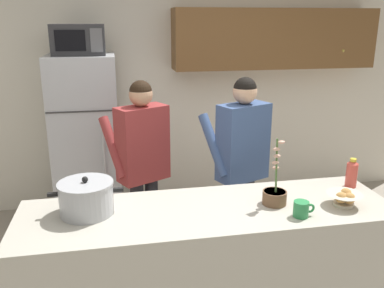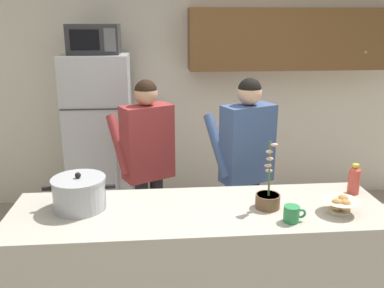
% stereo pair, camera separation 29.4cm
% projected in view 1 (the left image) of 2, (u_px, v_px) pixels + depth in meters
% --- Properties ---
extents(back_wall_unit, '(6.00, 0.48, 2.60)m').
position_uv_depth(back_wall_unit, '(184.00, 79.00, 4.52)').
color(back_wall_unit, silver).
rests_on(back_wall_unit, ground).
extents(kitchen_island, '(2.30, 0.68, 0.92)m').
position_uv_depth(kitchen_island, '(208.00, 274.00, 2.63)').
color(kitchen_island, '#BCB7A8').
rests_on(kitchen_island, ground).
extents(refrigerator, '(0.64, 0.68, 1.71)m').
position_uv_depth(refrigerator, '(87.00, 142.00, 4.10)').
color(refrigerator, '#B7BABF').
rests_on(refrigerator, ground).
extents(microwave, '(0.48, 0.37, 0.28)m').
position_uv_depth(microwave, '(79.00, 40.00, 3.80)').
color(microwave, '#2D2D30').
rests_on(microwave, refrigerator).
extents(person_near_pot, '(0.59, 0.56, 1.58)m').
position_uv_depth(person_near_pot, '(142.00, 155.00, 3.31)').
color(person_near_pot, black).
rests_on(person_near_pot, ground).
extents(person_by_sink, '(0.59, 0.55, 1.61)m').
position_uv_depth(person_by_sink, '(242.00, 153.00, 3.29)').
color(person_by_sink, black).
rests_on(person_by_sink, ground).
extents(cooking_pot, '(0.44, 0.32, 0.23)m').
position_uv_depth(cooking_pot, '(86.00, 198.00, 2.41)').
color(cooking_pot, '#ADAFB5').
rests_on(cooking_pot, kitchen_island).
extents(coffee_mug, '(0.13, 0.09, 0.10)m').
position_uv_depth(coffee_mug, '(302.00, 209.00, 2.38)').
color(coffee_mug, '#2D8C4C').
rests_on(coffee_mug, kitchen_island).
extents(bread_bowl, '(0.22, 0.22, 0.10)m').
position_uv_depth(bread_bowl, '(344.00, 198.00, 2.52)').
color(bread_bowl, beige).
rests_on(bread_bowl, kitchen_island).
extents(bottle_near_edge, '(0.08, 0.08, 0.20)m').
position_uv_depth(bottle_near_edge, '(352.00, 173.00, 2.80)').
color(bottle_near_edge, '#D84C3F').
rests_on(bottle_near_edge, kitchen_island).
extents(potted_orchid, '(0.15, 0.15, 0.42)m').
position_uv_depth(potted_orchid, '(275.00, 194.00, 2.54)').
color(potted_orchid, brown).
rests_on(potted_orchid, kitchen_island).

